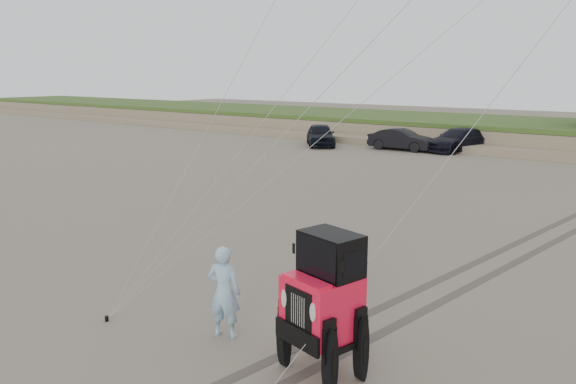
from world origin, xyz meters
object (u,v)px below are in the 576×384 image
truck_b (401,139)px  truck_c (458,140)px  truck_a (320,135)px  man (224,292)px  jeep (322,319)px

truck_b → truck_c: 3.89m
truck_a → man: (16.11, -26.99, 0.15)m
jeep → truck_c: bearing=120.1°
truck_b → truck_c: truck_c is taller
truck_b → jeep: size_ratio=0.82×
truck_a → man: size_ratio=2.48×
truck_a → truck_c: 9.89m
jeep → truck_b: bearing=127.1°
man → truck_a: bearing=-79.0°
truck_c → truck_b: bearing=-135.1°
truck_b → jeep: 31.08m
truck_c → man: (6.79, -30.28, 0.18)m
truck_a → jeep: size_ratio=0.86×
truck_b → jeep: (12.61, -28.41, 0.29)m
truck_a → truck_b: truck_a is taller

